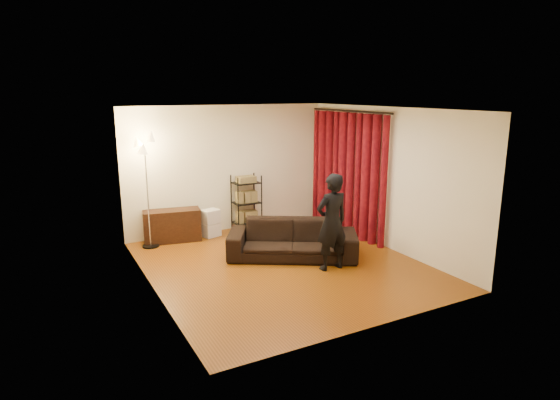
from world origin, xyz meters
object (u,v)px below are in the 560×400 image
person (332,222)px  floor_lamp (147,193)px  wire_shelf (246,203)px  storage_boxes (211,223)px  media_cabinet (172,226)px  sofa (292,239)px

person → floor_lamp: (-2.47, 2.62, 0.25)m
wire_shelf → floor_lamp: (-2.15, -0.19, 0.48)m
person → storage_boxes: size_ratio=2.87×
media_cabinet → floor_lamp: floor_lamp is taller
person → media_cabinet: bearing=-56.5°
wire_shelf → person: bearing=-81.5°
media_cabinet → floor_lamp: 0.91m
sofa → floor_lamp: bearing=170.9°
sofa → media_cabinet: bearing=161.6°
sofa → storage_boxes: sofa is taller
wire_shelf → floor_lamp: floor_lamp is taller
media_cabinet → wire_shelf: 1.69m
media_cabinet → storage_boxes: size_ratio=1.93×
person → floor_lamp: size_ratio=0.77×
storage_boxes → floor_lamp: bearing=-176.3°
sofa → storage_boxes: size_ratio=4.00×
sofa → wire_shelf: size_ratio=1.92×
floor_lamp → wire_shelf: bearing=5.1°
person → storage_boxes: bearing=-68.5°
person → storage_boxes: (-1.18, 2.71, -0.54)m
person → floor_lamp: floor_lamp is taller
media_cabinet → floor_lamp: size_ratio=0.52×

